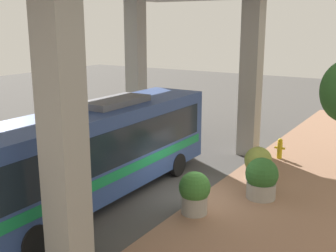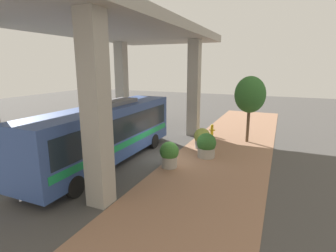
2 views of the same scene
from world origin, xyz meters
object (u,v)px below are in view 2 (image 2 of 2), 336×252
at_px(planter_middle, 169,154).
at_px(street_tree_near, 250,95).
at_px(bus, 107,131).
at_px(fire_hydrant, 212,130).
at_px(planter_front, 202,138).
at_px(planter_back, 206,146).

bearing_deg(planter_middle, street_tree_near, -115.65).
distance_m(bus, fire_hydrant, 9.63).
bearing_deg(fire_hydrant, planter_middle, 85.75).
bearing_deg(planter_front, planter_back, 114.23).
xyz_separation_m(bus, planter_back, (-5.17, -3.36, -1.22)).
distance_m(fire_hydrant, street_tree_near, 4.28).
bearing_deg(planter_front, planter_middle, 80.84).
bearing_deg(planter_middle, planter_front, -99.16).
xyz_separation_m(planter_front, street_tree_near, (-2.77, -2.90, 2.93)).
relative_size(planter_front, planter_back, 0.91).
distance_m(fire_hydrant, planter_middle, 7.72).
bearing_deg(fire_hydrant, planter_back, 100.18).
distance_m(fire_hydrant, planter_front, 3.39).
relative_size(planter_middle, planter_back, 0.96).
bearing_deg(bus, planter_back, -146.97).
relative_size(fire_hydrant, street_tree_near, 0.21).
bearing_deg(planter_front, bus, 49.68).
height_order(bus, planter_back, bus).
distance_m(planter_front, planter_back, 1.96).
bearing_deg(bus, planter_front, -130.32).
distance_m(bus, planter_front, 6.87).
height_order(planter_back, street_tree_near, street_tree_near).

